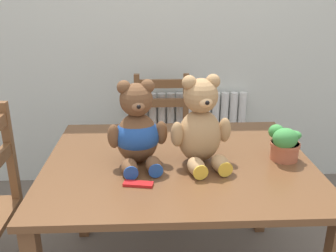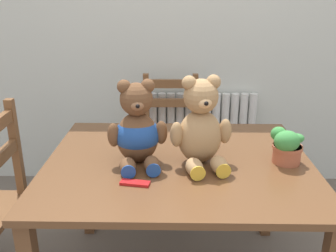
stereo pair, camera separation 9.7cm
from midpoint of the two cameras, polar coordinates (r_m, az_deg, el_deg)
wall_back at (r=2.80m, az=2.56°, el=16.59°), size 8.00×0.04×2.60m
radiator at (r=2.96m, az=5.41°, el=-2.56°), size 0.90×0.10×0.74m
dining_table at (r=1.79m, az=3.17°, el=-7.87°), size 1.22×1.00×0.73m
wooden_chair_behind at (r=2.68m, az=1.38°, el=-2.50°), size 0.39×0.44×0.91m
teddy_bear_left at (r=1.67m, az=-3.03°, el=-0.71°), size 0.27×0.30×0.38m
teddy_bear_right at (r=1.66m, az=6.69°, el=-0.18°), size 0.29×0.31×0.40m
potted_plant at (r=1.78m, az=19.12°, el=-2.96°), size 0.14×0.15×0.16m
chocolate_bar at (r=1.54m, az=-3.24°, el=-8.70°), size 0.13×0.06×0.01m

